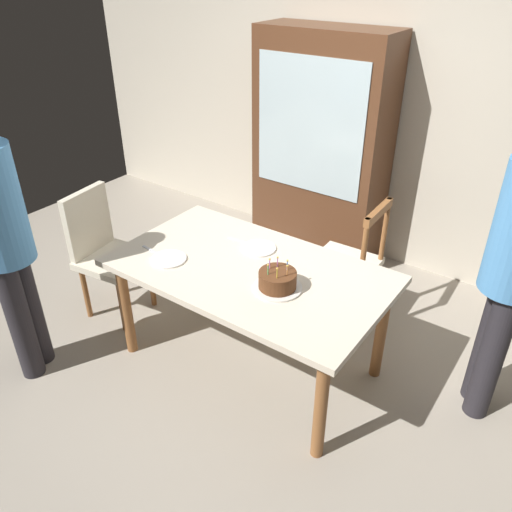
% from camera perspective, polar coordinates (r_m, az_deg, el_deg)
% --- Properties ---
extents(ground, '(6.40, 6.40, 0.00)m').
position_cam_1_polar(ground, '(3.50, -0.68, -11.65)').
color(ground, '#9E9384').
extents(back_wall, '(6.40, 0.10, 2.60)m').
position_cam_1_polar(back_wall, '(4.34, 14.36, 15.80)').
color(back_wall, beige).
rests_on(back_wall, ground).
extents(dining_table, '(1.66, 0.96, 0.74)m').
position_cam_1_polar(dining_table, '(3.10, -0.75, -2.68)').
color(dining_table, beige).
rests_on(dining_table, ground).
extents(birthday_cake, '(0.28, 0.28, 0.18)m').
position_cam_1_polar(birthday_cake, '(2.84, 2.42, -2.80)').
color(birthday_cake, silver).
rests_on(birthday_cake, dining_table).
extents(plate_near_celebrant, '(0.22, 0.22, 0.01)m').
position_cam_1_polar(plate_near_celebrant, '(3.17, -9.77, -0.34)').
color(plate_near_celebrant, white).
rests_on(plate_near_celebrant, dining_table).
extents(plate_far_side, '(0.22, 0.22, 0.01)m').
position_cam_1_polar(plate_far_side, '(3.24, 0.30, 0.88)').
color(plate_far_side, white).
rests_on(plate_far_side, dining_table).
extents(fork_near_celebrant, '(0.18, 0.03, 0.01)m').
position_cam_1_polar(fork_near_celebrant, '(3.28, -11.55, 0.60)').
color(fork_near_celebrant, silver).
rests_on(fork_near_celebrant, dining_table).
extents(fork_far_side, '(0.18, 0.04, 0.01)m').
position_cam_1_polar(fork_far_side, '(3.33, -1.84, 1.71)').
color(fork_far_side, silver).
rests_on(fork_far_side, dining_table).
extents(chair_spindle_back, '(0.45, 0.45, 0.95)m').
position_cam_1_polar(chair_spindle_back, '(3.67, 10.25, -0.98)').
color(chair_spindle_back, beige).
rests_on(chair_spindle_back, ground).
extents(chair_upholstered, '(0.50, 0.50, 0.95)m').
position_cam_1_polar(chair_upholstered, '(3.84, -16.71, 0.95)').
color(chair_upholstered, beige).
rests_on(chair_upholstered, ground).
extents(person_celebrant, '(0.32, 0.32, 1.70)m').
position_cam_1_polar(person_celebrant, '(3.24, -26.53, 1.89)').
color(person_celebrant, '#262328').
rests_on(person_celebrant, ground).
extents(china_cabinet, '(1.10, 0.45, 1.90)m').
position_cam_1_polar(china_cabinet, '(4.35, 7.28, 11.71)').
color(china_cabinet, '#56331E').
rests_on(china_cabinet, ground).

